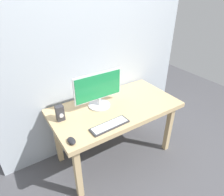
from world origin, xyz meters
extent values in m
plane|color=#4C4C51|center=(0.00, 0.00, 0.00)|extent=(6.00, 6.00, 0.00)
cube|color=#B2BCC6|center=(0.00, 0.41, 1.50)|extent=(2.48, 0.04, 3.00)
cube|color=tan|center=(0.00, 0.00, 0.70)|extent=(1.41, 0.75, 0.05)
cube|color=tan|center=(-0.61, -0.28, 0.34)|extent=(0.06, 0.06, 0.67)
cube|color=tan|center=(0.61, -0.28, 0.34)|extent=(0.06, 0.06, 0.67)
cube|color=tan|center=(-0.61, 0.28, 0.34)|extent=(0.06, 0.06, 0.67)
cube|color=tan|center=(0.61, 0.28, 0.34)|extent=(0.06, 0.06, 0.67)
cylinder|color=silver|center=(-0.14, 0.11, 0.73)|extent=(0.24, 0.24, 0.02)
cylinder|color=silver|center=(-0.14, 0.11, 0.78)|extent=(0.04, 0.04, 0.08)
cube|color=silver|center=(-0.14, 0.12, 0.96)|extent=(0.55, 0.02, 0.30)
cube|color=#1E8C4C|center=(-0.14, 0.10, 0.96)|extent=(0.53, 0.01, 0.28)
cube|color=#333338|center=(-0.24, -0.26, 0.73)|extent=(0.40, 0.14, 0.02)
cube|color=silver|center=(-0.24, -0.26, 0.74)|extent=(0.36, 0.11, 0.00)
ellipsoid|color=#232328|center=(-0.63, -0.27, 0.74)|extent=(0.06, 0.10, 0.03)
cube|color=#333338|center=(-0.59, 0.09, 0.80)|extent=(0.08, 0.06, 0.16)
cylinder|color=silver|center=(-0.59, 0.05, 0.80)|extent=(0.04, 0.01, 0.04)
camera|label=1|loc=(-1.02, -1.51, 1.91)|focal=31.62mm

